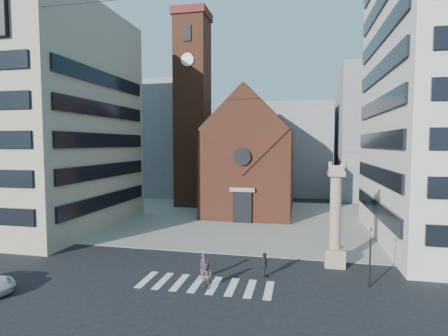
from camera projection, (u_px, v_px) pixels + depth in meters
The scene contains 20 objects.
ground at pixel (209, 269), 28.17m from camera, with size 120.00×120.00×0.00m, color black.
piazza at pixel (245, 219), 46.69m from camera, with size 46.00×30.00×0.05m, color gray.
zebra_crossing at pixel (205, 285), 25.13m from camera, with size 10.20×3.20×0.01m, color white, non-canonical shape.
church at pixel (251, 158), 52.02m from camera, with size 12.00×16.65×18.00m.
campanile at pixel (193, 109), 56.48m from camera, with size 5.50×5.50×31.20m.
building_left at pixel (37, 120), 42.09m from camera, with size 18.00×20.00×26.00m, color tan.
bg_block_left at pixel (163, 139), 70.63m from camera, with size 16.00×14.00×22.00m, color gray.
bg_block_mid at pixel (294, 149), 70.14m from camera, with size 14.00×12.00×18.00m, color gray.
bg_block_right at pixel (384, 133), 63.62m from camera, with size 16.00×14.00×24.00m, color gray.
lion_column at pixel (335, 225), 28.74m from camera, with size 1.63×1.60×8.68m.
traffic_light at pixel (370, 256), 24.50m from camera, with size 0.13×0.16×4.30m.
pedestrian_0 at pixel (204, 266), 26.25m from camera, with size 0.70×0.46×1.91m, color #3F3449.
pedestrian_1 at pixel (207, 276), 24.38m from camera, with size 0.87×0.68×1.79m, color #564C45.
pedestrian_2 at pixel (264, 265), 26.44m from camera, with size 1.11×0.46×1.90m, color #25232B.
scooter_0 at pixel (200, 215), 47.23m from camera, with size 0.61×1.74×0.92m, color black.
scooter_1 at pixel (212, 215), 46.89m from camera, with size 0.48×1.69×1.02m, color black.
scooter_2 at pixel (223, 216), 46.55m from camera, with size 0.61×1.74×0.92m, color black.
scooter_3 at pixel (235, 216), 46.21m from camera, with size 0.48×1.69×1.02m, color black.
scooter_4 at pixel (247, 217), 45.87m from camera, with size 0.61×1.74×0.92m, color black.
scooter_5 at pixel (259, 217), 45.53m from camera, with size 0.48×1.69×1.02m, color black.
Camera 1 is at (7.05, -26.64, 10.14)m, focal length 28.00 mm.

